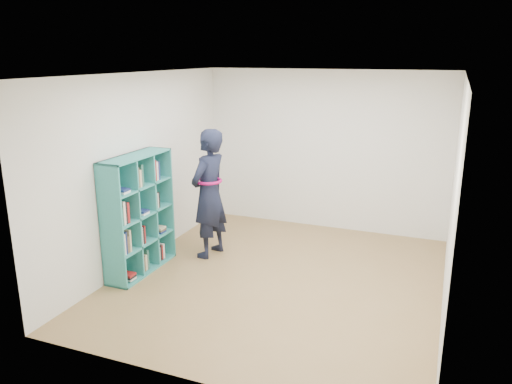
% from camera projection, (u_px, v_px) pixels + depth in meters
% --- Properties ---
extents(floor, '(4.50, 4.50, 0.00)m').
position_uv_depth(floor, '(278.00, 279.00, 6.48)').
color(floor, olive).
rests_on(floor, ground).
extents(ceiling, '(4.50, 4.50, 0.00)m').
position_uv_depth(ceiling, '(281.00, 74.00, 5.78)').
color(ceiling, white).
rests_on(ceiling, wall_back).
extents(wall_left, '(0.02, 4.50, 2.60)m').
position_uv_depth(wall_left, '(142.00, 169.00, 6.84)').
color(wall_left, white).
rests_on(wall_left, floor).
extents(wall_right, '(0.02, 4.50, 2.60)m').
position_uv_depth(wall_right, '(454.00, 200.00, 5.42)').
color(wall_right, white).
rests_on(wall_right, floor).
extents(wall_back, '(4.00, 0.02, 2.60)m').
position_uv_depth(wall_back, '(324.00, 151.00, 8.14)').
color(wall_back, white).
rests_on(wall_back, floor).
extents(wall_front, '(4.00, 0.02, 2.60)m').
position_uv_depth(wall_front, '(191.00, 246.00, 4.11)').
color(wall_front, white).
rests_on(wall_front, floor).
extents(bookshelf, '(0.35, 1.19, 1.58)m').
position_uv_depth(bookshelf, '(137.00, 216.00, 6.56)').
color(bookshelf, teal).
rests_on(bookshelf, floor).
extents(person, '(0.54, 0.73, 1.84)m').
position_uv_depth(person, '(209.00, 194.00, 7.04)').
color(person, black).
rests_on(person, floor).
extents(smartphone, '(0.02, 0.10, 0.13)m').
position_uv_depth(smartphone, '(203.00, 183.00, 7.15)').
color(smartphone, silver).
rests_on(smartphone, person).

